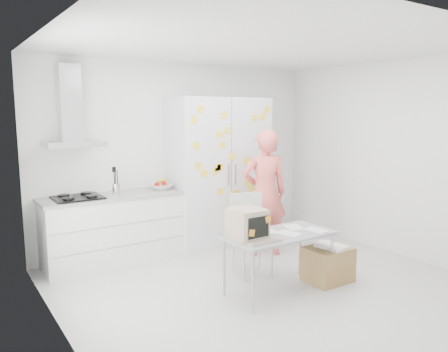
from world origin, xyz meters
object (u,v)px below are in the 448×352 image
desk (260,229)px  chair (250,229)px  cardboard_box (328,264)px  person (265,193)px

desk → chair: (0.33, 0.63, -0.18)m
chair → cardboard_box: (0.60, -0.75, -0.35)m
person → cardboard_box: (0.00, -1.20, -0.66)m
person → desk: person is taller
person → chair: size_ratio=1.76×
person → chair: bearing=58.9°
chair → cardboard_box: bearing=-37.4°
person → cardboard_box: person is taller
person → cardboard_box: size_ratio=3.38×
person → chair: person is taller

